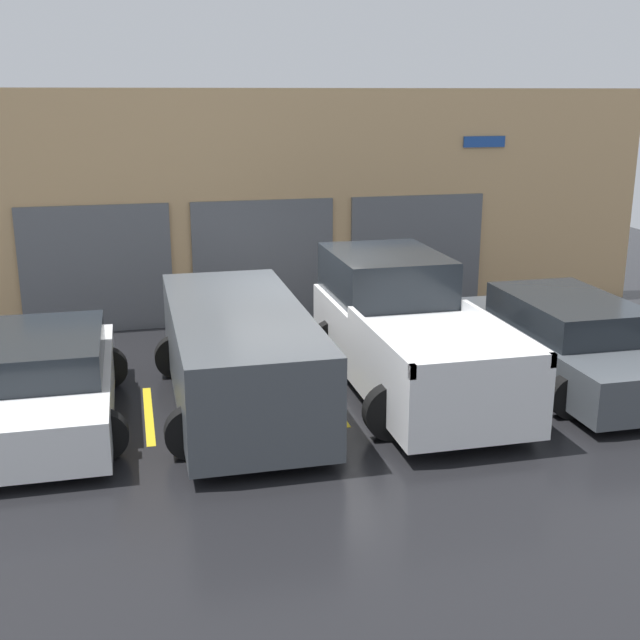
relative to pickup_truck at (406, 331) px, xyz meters
The scene contains 10 objects.
ground_plane 1.99m from the pickup_truck, 137.59° to the left, with size 28.00×28.00×0.00m, color black.
shophouse_building 4.87m from the pickup_truck, 106.45° to the left, with size 15.94×0.68×4.53m.
pickup_truck is the anchor object (origin of this frame).
sedan_white 5.30m from the pickup_truck, behind, with size 2.11×4.22×1.26m.
sedan_side 2.67m from the pickup_truck, ahead, with size 2.23×4.67×1.32m.
van_right 2.66m from the pickup_truck, behind, with size 2.32×4.98×1.49m.
parking_stripe_left 4.07m from the pickup_truck, behind, with size 0.12×2.20×0.01m, color gold.
parking_stripe_centre 1.62m from the pickup_truck, 166.84° to the right, with size 0.12×2.20×0.01m, color gold.
parking_stripe_right 1.62m from the pickup_truck, 13.16° to the right, with size 0.12×2.20×0.01m, color gold.
parking_stripe_far_right 4.07m from the pickup_truck, ahead, with size 0.12×2.20×0.01m, color gold.
Camera 1 is at (-2.72, -12.44, 4.43)m, focal length 45.00 mm.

